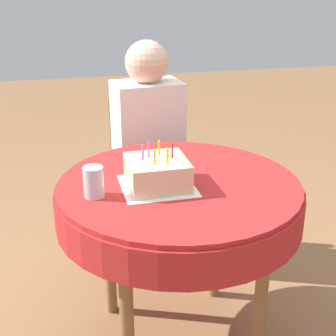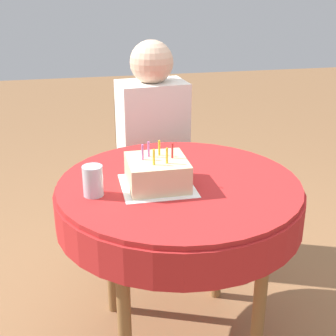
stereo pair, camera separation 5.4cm
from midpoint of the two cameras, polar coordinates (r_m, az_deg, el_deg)
dining_table at (r=1.83m, az=0.46°, el=-4.36°), size 0.95×0.95×0.76m
chair at (r=2.61m, az=-3.38°, el=-0.65°), size 0.40×0.40×0.88m
person at (r=2.45m, az=-2.96°, el=4.08°), size 0.36×0.36×1.21m
napkin at (r=1.75m, az=-2.18°, el=-2.18°), size 0.27×0.27×0.00m
birthday_cake at (r=1.73m, az=-2.21°, el=-0.57°), size 0.22×0.22×0.16m
drinking_glass at (r=1.68m, az=-9.97°, el=-1.68°), size 0.07×0.07×0.11m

